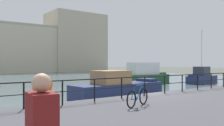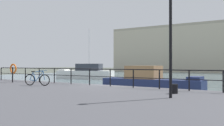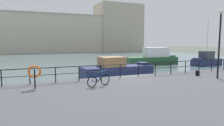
% 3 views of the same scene
% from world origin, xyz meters
% --- Properties ---
extents(ground_plane, '(240.00, 240.00, 0.00)m').
position_xyz_m(ground_plane, '(0.00, 0.00, 0.00)').
color(ground_plane, '#4C5147').
extents(water_basin, '(80.00, 60.00, 0.01)m').
position_xyz_m(water_basin, '(0.00, 30.20, 0.01)').
color(water_basin, slate).
rests_on(water_basin, ground_plane).
extents(quay_promenade, '(56.00, 13.00, 0.93)m').
position_xyz_m(quay_promenade, '(0.00, -6.50, 0.47)').
color(quay_promenade, '#47474C').
rests_on(quay_promenade, ground_plane).
extents(harbor_building, '(71.44, 11.78, 18.71)m').
position_xyz_m(harbor_building, '(7.62, 60.60, 7.26)').
color(harbor_building, '#C1B79E').
rests_on(harbor_building, ground_plane).
extents(moored_small_launch, '(8.88, 3.85, 2.79)m').
position_xyz_m(moored_small_launch, '(11.69, 13.29, 1.05)').
color(moored_small_launch, '#23512D').
rests_on(moored_small_launch, water_basin).
extents(moored_blue_motorboat, '(5.74, 2.70, 7.20)m').
position_xyz_m(moored_blue_motorboat, '(18.63, 8.51, 0.83)').
color(moored_blue_motorboat, navy).
rests_on(moored_blue_motorboat, water_basin).
extents(moored_cabin_cruiser, '(7.81, 2.72, 2.15)m').
position_xyz_m(moored_cabin_cruiser, '(1.19, 4.38, 0.80)').
color(moored_cabin_cruiser, navy).
rests_on(moored_cabin_cruiser, water_basin).
extents(quay_railing, '(21.19, 0.07, 1.08)m').
position_xyz_m(quay_railing, '(-0.01, -0.75, 1.67)').
color(quay_railing, black).
rests_on(quay_railing, quay_promenade).
extents(parked_bicycle, '(1.69, 0.64, 0.98)m').
position_xyz_m(parked_bicycle, '(-3.33, -2.93, 1.32)').
color(parked_bicycle, black).
rests_on(parked_bicycle, quay_promenade).
extents(mooring_bollard, '(0.32, 0.32, 0.44)m').
position_xyz_m(mooring_bollard, '(5.47, -2.36, 1.15)').
color(mooring_bollard, black).
rests_on(mooring_bollard, quay_promenade).
extents(life_ring_stand, '(0.75, 0.16, 1.40)m').
position_xyz_m(life_ring_stand, '(-7.05, -2.05, 1.91)').
color(life_ring_stand, black).
rests_on(life_ring_stand, quay_promenade).
extents(quay_lamp_post, '(0.32, 0.32, 5.14)m').
position_xyz_m(quay_lamp_post, '(5.88, -3.91, 4.17)').
color(quay_lamp_post, black).
rests_on(quay_lamp_post, quay_promenade).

